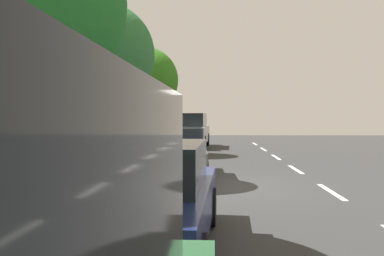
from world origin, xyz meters
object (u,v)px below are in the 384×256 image
at_px(parked_suv_silver_nearest, 191,130).
at_px(parked_sedan_grey_second, 177,153).
at_px(parked_sedan_dark_blue_mid, 147,197).
at_px(bicycle_at_curb, 172,152).
at_px(cyclist_with_backpack, 168,137).
at_px(street_tree_near_cyclist, 145,81).
at_px(pedestrian_on_phone, 121,136).
at_px(street_tree_mid_block, 103,56).

height_order(parked_suv_silver_nearest, parked_sedan_grey_second, parked_suv_silver_nearest).
xyz_separation_m(parked_suv_silver_nearest, parked_sedan_dark_blue_mid, (-0.14, 18.38, -0.27)).
height_order(parked_suv_silver_nearest, bicycle_at_curb, parked_suv_silver_nearest).
distance_m(parked_suv_silver_nearest, cyclist_with_backpack, 6.81).
bearing_deg(bicycle_at_curb, street_tree_near_cyclist, -60.37).
height_order(parked_sedan_dark_blue_mid, street_tree_near_cyclist, street_tree_near_cyclist).
height_order(parked_sedan_grey_second, parked_sedan_dark_blue_mid, same).
bearing_deg(parked_sedan_dark_blue_mid, bicycle_at_curb, -86.90).
bearing_deg(cyclist_with_backpack, bicycle_at_curb, 116.79).
bearing_deg(parked_sedan_grey_second, pedestrian_on_phone, -57.83).
bearing_deg(parked_sedan_grey_second, bicycle_at_curb, -83.07).
xyz_separation_m(parked_suv_silver_nearest, bicycle_at_curb, (0.46, 7.22, -0.64)).
xyz_separation_m(parked_suv_silver_nearest, parked_sedan_grey_second, (-0.06, 11.51, -0.27)).
distance_m(cyclist_with_backpack, street_tree_mid_block, 6.50).
bearing_deg(parked_sedan_grey_second, parked_sedan_dark_blue_mid, 90.70).
relative_size(parked_suv_silver_nearest, bicycle_at_curb, 2.74).
relative_size(parked_suv_silver_nearest, street_tree_mid_block, 0.98).
relative_size(cyclist_with_backpack, street_tree_near_cyclist, 0.33).
bearing_deg(bicycle_at_curb, pedestrian_on_phone, 4.75).
xyz_separation_m(street_tree_mid_block, pedestrian_on_phone, (0.60, -5.22, -2.50)).
bearing_deg(bicycle_at_curb, parked_sedan_dark_blue_mid, 93.10).
relative_size(parked_sedan_dark_blue_mid, street_tree_mid_block, 0.92).
bearing_deg(parked_sedan_grey_second, street_tree_near_cyclist, -73.84).
bearing_deg(parked_suv_silver_nearest, street_tree_near_cyclist, 67.34).
height_order(parked_suv_silver_nearest, street_tree_mid_block, street_tree_mid_block).
bearing_deg(parked_suv_silver_nearest, parked_sedan_grey_second, 90.28).
height_order(street_tree_near_cyclist, pedestrian_on_phone, street_tree_near_cyclist).
relative_size(parked_suv_silver_nearest, pedestrian_on_phone, 2.98).
bearing_deg(pedestrian_on_phone, street_tree_mid_block, 96.51).
xyz_separation_m(street_tree_near_cyclist, street_tree_mid_block, (-0.00, 7.97, 0.04)).
bearing_deg(parked_sedan_grey_second, parked_suv_silver_nearest, -89.72).
relative_size(parked_suv_silver_nearest, parked_sedan_dark_blue_mid, 1.07).
bearing_deg(parked_suv_silver_nearest, street_tree_mid_block, 81.27).
bearing_deg(cyclist_with_backpack, parked_suv_silver_nearest, -95.84).
relative_size(street_tree_near_cyclist, pedestrian_on_phone, 3.06).
bearing_deg(parked_suv_silver_nearest, parked_sedan_dark_blue_mid, 90.44).
bearing_deg(street_tree_mid_block, pedestrian_on_phone, -83.49).
height_order(cyclist_with_backpack, pedestrian_on_phone, pedestrian_on_phone).
height_order(parked_sedan_grey_second, pedestrian_on_phone, pedestrian_on_phone).
xyz_separation_m(bicycle_at_curb, street_tree_near_cyclist, (1.47, -2.59, 3.11)).
bearing_deg(cyclist_with_backpack, street_tree_mid_block, 77.99).
bearing_deg(bicycle_at_curb, cyclist_with_backpack, -63.21).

